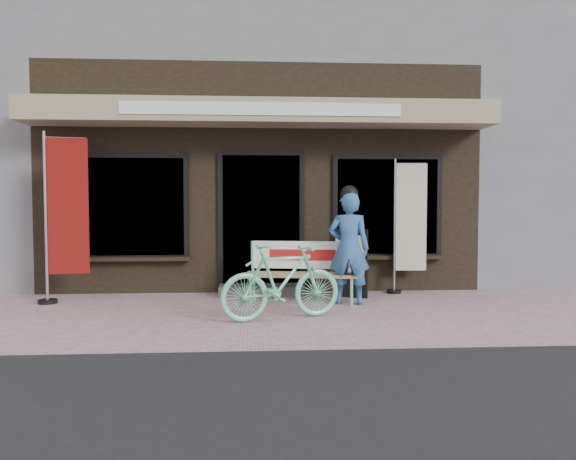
{
  "coord_description": "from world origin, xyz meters",
  "views": [
    {
      "loc": [
        -0.15,
        -6.81,
        1.44
      ],
      "look_at": [
        0.34,
        0.7,
        1.05
      ],
      "focal_mm": 35.0,
      "sensor_mm": 36.0,
      "label": 1
    }
  ],
  "objects": [
    {
      "name": "ground",
      "position": [
        0.0,
        0.0,
        0.0
      ],
      "size": [
        70.0,
        70.0,
        0.0
      ],
      "primitive_type": "plane",
      "color": "#BF929B",
      "rests_on": "ground"
    },
    {
      "name": "menu_stand",
      "position": [
        1.32,
        1.43,
        0.52
      ],
      "size": [
        0.51,
        0.28,
        1.02
      ],
      "rotation": [
        0.0,
        0.0,
        -0.37
      ],
      "color": "black",
      "rests_on": "ground"
    },
    {
      "name": "nobori_cream",
      "position": [
        2.28,
        1.76,
        1.08
      ],
      "size": [
        0.62,
        0.24,
        2.09
      ],
      "rotation": [
        0.0,
        0.0,
        -0.06
      ],
      "color": "gray",
      "rests_on": "ground"
    },
    {
      "name": "bench",
      "position": [
        0.56,
        1.13,
        0.5
      ],
      "size": [
        1.63,
        0.66,
        0.86
      ],
      "rotation": [
        0.0,
        0.0,
        -0.16
      ],
      "color": "#6FD9A6",
      "rests_on": "ground"
    },
    {
      "name": "nobori_red",
      "position": [
        -2.78,
        1.26,
        1.24
      ],
      "size": [
        0.72,
        0.31,
        2.41
      ],
      "rotation": [
        0.0,
        0.0,
        0.21
      ],
      "color": "gray",
      "rests_on": "ground"
    },
    {
      "name": "bicycle",
      "position": [
        0.21,
        -0.07,
        0.46
      ],
      "size": [
        1.6,
        0.9,
        0.93
      ],
      "primitive_type": "imported",
      "rotation": [
        0.0,
        0.0,
        1.89
      ],
      "color": "#6FD9A6",
      "rests_on": "ground"
    },
    {
      "name": "storefront",
      "position": [
        0.0,
        4.96,
        2.99
      ],
      "size": [
        7.0,
        6.77,
        6.0
      ],
      "color": "black",
      "rests_on": "ground"
    },
    {
      "name": "person",
      "position": [
        1.2,
        0.9,
        0.81
      ],
      "size": [
        0.64,
        0.48,
        1.66
      ],
      "rotation": [
        0.0,
        0.0,
        -0.21
      ],
      "color": "#2D609D",
      "rests_on": "ground"
    }
  ]
}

